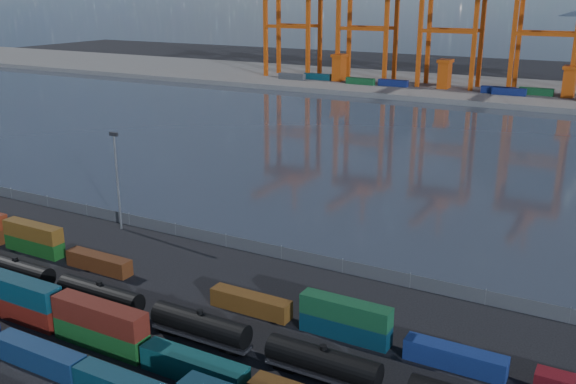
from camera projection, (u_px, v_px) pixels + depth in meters
The scene contains 10 objects.
ground at pixel (159, 345), 72.67m from camera, with size 700.00×700.00×0.00m, color black.
harbor_water at pixel (434, 151), 160.18m from camera, with size 700.00×700.00×0.00m, color #282F3B.
far_quay at pixel (514, 92), 247.40m from camera, with size 700.00×70.00×2.00m, color #514F4C.
container_row_mid at pixel (170, 356), 67.36m from camera, with size 141.04×2.51×5.34m.
container_row_north at pixel (182, 281), 84.78m from camera, with size 126.25×2.21×4.71m.
tanker_string at pixel (259, 343), 69.37m from camera, with size 121.33×2.76×3.94m.
waterfront_fence at pixel (281, 253), 95.71m from camera, with size 160.12×0.12×2.20m.
yard_light_mast at pixel (117, 176), 105.47m from camera, with size 1.60×0.40×16.60m.
quay_containers at pixel (477, 89), 239.69m from camera, with size 172.58×10.99×2.60m.
straddle_carriers at pixel (504, 77), 238.18m from camera, with size 140.00×7.00×11.10m.
Camera 1 is at (43.93, -48.91, 38.42)m, focal length 40.00 mm.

